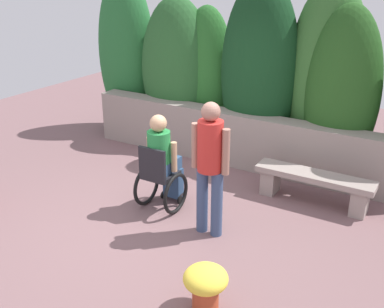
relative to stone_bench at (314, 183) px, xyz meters
The scene contains 7 objects.
ground_plane 2.10m from the stone_bench, 135.10° to the right, with size 13.49×13.49×0.00m, color #785759.
stone_retaining_wall 1.63m from the stone_bench, 155.36° to the left, with size 5.43×0.36×0.88m, color gray.
hedge_backdrop 2.23m from the stone_bench, 142.28° to the left, with size 6.53×1.11×2.99m.
stone_bench is the anchor object (origin of this frame).
person_in_wheelchair 2.10m from the stone_bench, 145.52° to the right, with size 0.53×0.66×1.33m.
person_standing_companion 1.78m from the stone_bench, 121.18° to the right, with size 0.49×0.30×1.67m.
flower_pot_terracotta_by_wall 2.64m from the stone_bench, 94.85° to the right, with size 0.43×0.43×0.47m.
Camera 1 is at (2.96, -4.27, 3.07)m, focal length 43.15 mm.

